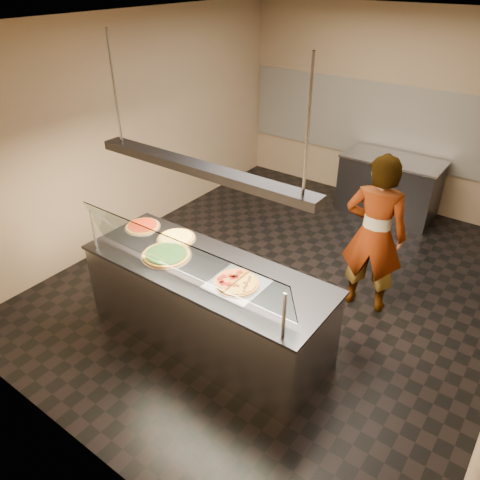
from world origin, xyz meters
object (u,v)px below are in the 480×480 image
Objects in this scene: pizza_spinach at (167,254)px; heat_lamp_housing at (201,169)px; pizza_spatula at (176,244)px; worker at (374,235)px; half_pizza_pepperoni at (228,278)px; perforated_tray at (237,284)px; half_pizza_sausage at (246,286)px; serving_counter at (207,305)px; pizza_cheese at (177,238)px; pizza_tomato at (143,226)px; sneeze_guard at (180,257)px; prep_table at (389,186)px.

pizza_spinach is 0.22× the size of heat_lamp_housing.
worker reaches higher than pizza_spatula.
half_pizza_pepperoni reaches higher than pizza_spatula.
half_pizza_sausage reaches higher than perforated_tray.
serving_counter is 0.80m from pizza_cheese.
worker is at bearing 46.80° from pizza_spinach.
pizza_tomato is (-1.49, 0.25, 0.01)m from perforated_tray.
pizza_spatula is at bearing 168.41° from half_pizza_pepperoni.
sneeze_guard is 0.59m from perforated_tray.
half_pizza_sausage is 0.27× the size of prep_table.
perforated_tray is at bearing -90.02° from prep_table.
perforated_tray is at bearing 35.54° from sneeze_guard.
pizza_tomato is at bearing -176.35° from pizza_cheese.
heat_lamp_housing is (-0.42, -3.94, 1.48)m from prep_table.
perforated_tray is 1.21× the size of half_pizza_pepperoni.
pizza_spatula reaches higher than pizza_spinach.
pizza_tomato is at bearing 172.14° from pizza_spatula.
pizza_cheese reaches higher than serving_counter.
sneeze_guard reaches higher than perforated_tray.
sneeze_guard is 4.37m from prep_table.
sneeze_guard reaches higher than pizza_spinach.
pizza_spinach is at bearing 148.96° from sneeze_guard.
worker reaches higher than half_pizza_sausage.
worker is (1.59, 1.44, -0.03)m from pizza_spatula.
serving_counter is 1.39× the size of worker.
half_pizza_pepperoni is 1.00× the size of half_pizza_sausage.
half_pizza_sausage is at bearing 0.67° from perforated_tray.
pizza_cheese is at bearing 130.33° from pizza_spatula.
half_pizza_sausage is (0.20, 0.00, -0.01)m from half_pizza_pepperoni.
perforated_tray is 4.01m from prep_table.
pizza_tomato is at bearing -111.79° from prep_table.
perforated_tray is 0.96× the size of pizza_spinach.
half_pizza_sausage is at bearing 0.59° from half_pizza_pepperoni.
heat_lamp_housing reaches higher than worker.
pizza_cheese is 0.15m from pizza_spatula.
pizza_spatula is (-0.92, 0.17, 0.02)m from perforated_tray.
sneeze_guard is at bearing 50.12° from worker.
sneeze_guard is 4.78× the size of perforated_tray.
perforated_tray is 0.21× the size of heat_lamp_housing.
worker reaches higher than pizza_tomato.
half_pizza_pepperoni is at bearing -16.94° from pizza_cheese.
heat_lamp_housing is (-0.00, 0.00, 1.48)m from serving_counter.
pizza_tomato is (-1.39, 0.25, -0.02)m from half_pizza_pepperoni.
worker is at bearing 38.28° from pizza_cheese.
pizza_cheese is at bearing 115.91° from pizza_spinach.
half_pizza_pepperoni reaches higher than half_pizza_sausage.
pizza_tomato is (-0.63, 0.27, -0.00)m from pizza_spinach.
half_pizza_sausage is (0.52, -0.05, 0.49)m from serving_counter.
worker is (1.08, 1.56, 0.47)m from serving_counter.
worker reaches higher than pizza_spinach.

